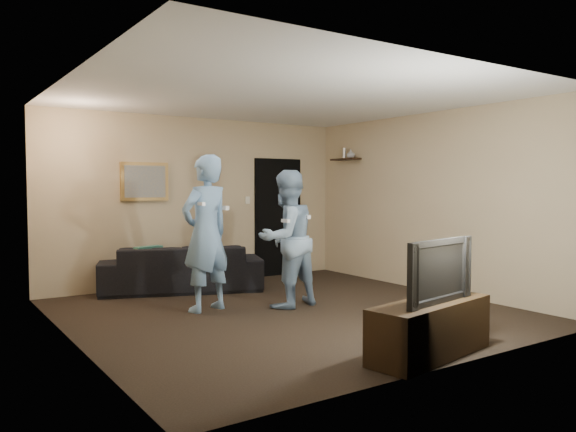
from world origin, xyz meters
TOP-DOWN VIEW (x-y plane):
  - ground at (0.00, 0.00)m, footprint 5.00×5.00m
  - ceiling at (0.00, 0.00)m, footprint 5.00×5.00m
  - wall_back at (0.00, 2.50)m, footprint 5.00×0.04m
  - wall_front at (0.00, -2.50)m, footprint 5.00×0.04m
  - wall_left at (-2.50, 0.00)m, footprint 0.04×5.00m
  - wall_right at (2.50, 0.00)m, footprint 0.04×5.00m
  - sofa at (-0.52, 2.03)m, footprint 2.48×1.65m
  - throw_pillow at (-1.02, 2.03)m, footprint 0.42×0.22m
  - painting_frame at (-0.90, 2.48)m, footprint 0.72×0.05m
  - painting_canvas at (-0.90, 2.45)m, footprint 0.62×0.01m
  - doorway at (1.45, 2.47)m, footprint 0.90×0.06m
  - light_switch at (0.85, 2.48)m, footprint 0.08×0.02m
  - wall_shelf at (2.39, 1.80)m, footprint 0.20×0.60m
  - shelf_vase at (2.39, 1.66)m, footprint 0.15×0.15m
  - shelf_figurine at (2.39, 1.83)m, footprint 0.06×0.06m
  - tv_console at (0.06, -2.21)m, footprint 1.44×0.68m
  - television at (0.06, -2.21)m, footprint 0.99×0.30m
  - wii_player_left at (-0.80, 0.61)m, footprint 0.79×0.62m
  - wii_player_right at (0.15, 0.25)m, footprint 0.94×0.78m

SIDE VIEW (x-z plane):
  - ground at x=0.00m, z-range 0.00..0.00m
  - tv_console at x=0.06m, z-range 0.00..0.50m
  - sofa at x=-0.52m, z-range 0.00..0.67m
  - throw_pillow at x=-1.02m, z-range 0.28..0.68m
  - television at x=0.06m, z-range 0.50..1.06m
  - wii_player_right at x=0.15m, z-range 0.00..1.73m
  - wii_player_left at x=-0.80m, z-range 0.00..1.91m
  - doorway at x=1.45m, z-range 0.00..2.00m
  - wall_back at x=0.00m, z-range 0.00..2.60m
  - wall_front at x=0.00m, z-range 0.00..2.60m
  - wall_left at x=-2.50m, z-range 0.00..2.60m
  - wall_right at x=2.50m, z-range 0.00..2.60m
  - light_switch at x=0.85m, z-range 1.24..1.36m
  - painting_frame at x=-0.90m, z-range 1.32..1.89m
  - painting_canvas at x=-0.90m, z-range 1.37..1.83m
  - wall_shelf at x=2.39m, z-range 1.98..2.00m
  - shelf_vase at x=2.39m, z-range 2.00..2.15m
  - shelf_figurine at x=2.39m, z-range 2.00..2.18m
  - ceiling at x=0.00m, z-range 2.58..2.62m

